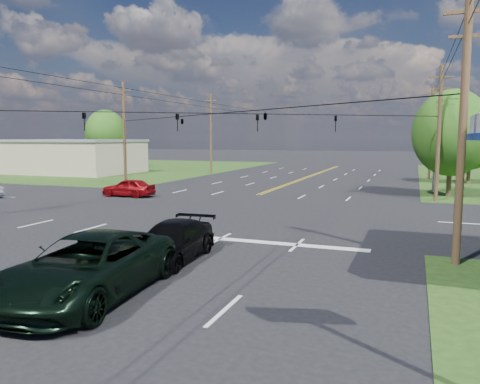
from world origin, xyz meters
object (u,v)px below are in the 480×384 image
at_px(tree_right_a, 451,133).
at_px(pickup_dkgreen, 88,267).
at_px(pole_right_far, 431,132).
at_px(tree_right_b, 470,141).
at_px(tree_far_l, 106,133).
at_px(retail_nw, 72,157).
at_px(pole_left_far, 211,133).
at_px(pole_nw, 124,133).
at_px(pole_se, 463,126).
at_px(pole_ne, 439,132).
at_px(suv_black, 172,242).

xyz_separation_m(tree_right_a, pickup_dkgreen, (-11.00, -28.36, -3.98)).
xyz_separation_m(pole_right_far, tree_right_b, (3.50, -4.00, -0.95)).
bearing_deg(tree_far_l, retail_nw, -78.69).
xyz_separation_m(pole_right_far, pickup_dkgreen, (-10.00, -44.36, -4.28)).
xyz_separation_m(pole_left_far, tree_right_b, (29.50, -4.00, -0.95)).
relative_size(pole_nw, tree_right_a, 1.16).
xyz_separation_m(tree_right_a, tree_far_l, (-46.00, 20.00, 0.33)).
height_order(pole_right_far, tree_far_l, pole_right_far).
height_order(pole_se, pole_left_far, pole_left_far).
distance_m(pole_nw, pickup_dkgreen, 30.26).
xyz_separation_m(retail_nw, tree_far_l, (-2.00, 10.00, 3.19)).
distance_m(tree_right_a, tree_far_l, 50.16).
relative_size(pole_nw, pole_left_far, 0.95).
bearing_deg(pickup_dkgreen, pole_ne, 63.66).
bearing_deg(pole_nw, suv_black, -52.23).
height_order(pole_nw, pole_ne, same).
distance_m(pole_se, suv_black, 11.02).
bearing_deg(retail_nw, tree_right_b, 2.46).
relative_size(pole_nw, tree_right_b, 1.34).
xyz_separation_m(pole_ne, pickup_dkgreen, (-10.00, -25.36, -4.03)).
bearing_deg(pole_right_far, tree_right_a, -86.42).
relative_size(pole_se, pole_left_far, 0.95).
relative_size(pickup_dkgreen, suv_black, 1.31).
bearing_deg(tree_far_l, pole_nw, -50.44).
bearing_deg(pole_right_far, pickup_dkgreen, -102.70).
height_order(retail_nw, pickup_dkgreen, retail_nw).
bearing_deg(pole_se, pickup_dkgreen, -143.64).
xyz_separation_m(retail_nw, pickup_dkgreen, (33.00, -38.36, -1.11)).
bearing_deg(pole_ne, pole_right_far, 90.00).
relative_size(tree_right_a, pickup_dkgreen, 1.28).
distance_m(pole_nw, suv_black, 26.88).
height_order(pole_se, tree_right_b, pole_se).
bearing_deg(suv_black, pickup_dkgreen, -96.72).
bearing_deg(tree_far_l, pole_ne, -27.07).
bearing_deg(pole_nw, pole_ne, 0.00).
height_order(pole_left_far, tree_right_b, pole_left_far).
relative_size(retail_nw, pole_nw, 1.68).
height_order(pole_left_far, pole_right_far, same).
xyz_separation_m(tree_right_b, tree_far_l, (-48.50, 8.00, 0.98)).
bearing_deg(pole_nw, pole_right_far, 36.16).
relative_size(pole_nw, tree_far_l, 1.09).
relative_size(pole_nw, pole_ne, 1.00).
bearing_deg(tree_far_l, tree_right_b, -9.37).
xyz_separation_m(pole_ne, tree_right_b, (3.50, 15.00, -0.70)).
bearing_deg(pole_ne, tree_far_l, 152.93).
distance_m(pole_ne, pole_right_far, 19.00).
height_order(pole_se, pole_ne, same).
relative_size(pole_left_far, pickup_dkgreen, 1.57).
distance_m(tree_right_b, suv_black, 38.50).
bearing_deg(pole_left_far, tree_right_b, -7.72).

